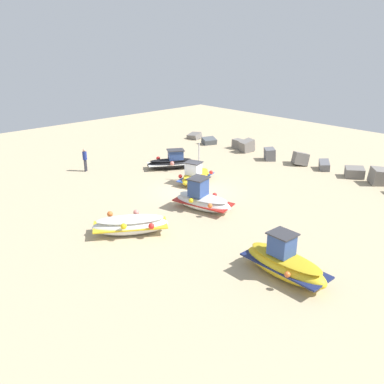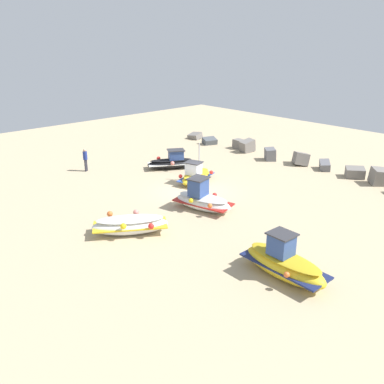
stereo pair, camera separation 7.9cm
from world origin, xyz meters
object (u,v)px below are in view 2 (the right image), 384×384
(fishing_boat_4, at_px, (196,175))
(person_walking, at_px, (85,158))
(fishing_boat_0, at_px, (172,162))
(fishing_boat_3, at_px, (202,199))
(fishing_boat_1, at_px, (130,225))
(fishing_boat_2, at_px, (284,263))

(fishing_boat_4, relative_size, person_walking, 1.99)
(fishing_boat_0, xyz_separation_m, fishing_boat_3, (7.45, -3.94, 0.10))
(fishing_boat_0, distance_m, fishing_boat_1, 11.53)
(fishing_boat_2, distance_m, fishing_boat_3, 8.10)
(fishing_boat_0, height_order, fishing_boat_2, fishing_boat_2)
(fishing_boat_1, distance_m, person_walking, 11.75)
(fishing_boat_2, height_order, fishing_boat_4, fishing_boat_4)
(fishing_boat_2, bearing_deg, fishing_boat_4, -24.09)
(fishing_boat_2, xyz_separation_m, fishing_boat_4, (-11.41, 5.66, -0.13))
(person_walking, bearing_deg, fishing_boat_2, 145.47)
(fishing_boat_4, bearing_deg, fishing_boat_2, 46.05)
(fishing_boat_2, relative_size, fishing_boat_4, 1.17)
(fishing_boat_1, distance_m, fishing_boat_2, 8.20)
(fishing_boat_0, xyz_separation_m, fishing_boat_2, (15.11, -6.59, 0.13))
(fishing_boat_1, height_order, fishing_boat_3, fishing_boat_3)
(fishing_boat_2, height_order, person_walking, fishing_boat_2)
(fishing_boat_0, xyz_separation_m, fishing_boat_1, (7.26, -8.95, -0.02))
(fishing_boat_2, bearing_deg, fishing_boat_1, 19.03)
(fishing_boat_0, bearing_deg, fishing_boat_1, -110.07)
(fishing_boat_1, relative_size, fishing_boat_4, 1.16)
(fishing_boat_0, height_order, fishing_boat_3, fishing_boat_3)
(fishing_boat_3, bearing_deg, fishing_boat_4, -52.45)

